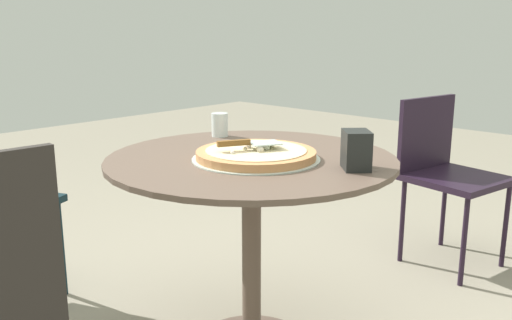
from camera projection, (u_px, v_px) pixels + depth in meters
The scene contains 6 objects.
patio_table at pixel (251, 202), 1.90m from camera, with size 0.98×0.98×0.73m.
pizza_on_tray at pixel (256, 155), 1.82m from camera, with size 0.42×0.42×0.05m.
pizza_server at pixel (249, 143), 1.80m from camera, with size 0.14×0.21×0.02m.
drinking_cup at pixel (220, 125), 2.20m from camera, with size 0.07×0.07×0.09m, color white.
napkin_dispenser at pixel (356, 150), 1.68m from camera, with size 0.10×0.08×0.12m, color black.
patio_chair_corner at pixel (445, 166), 2.72m from camera, with size 0.48×0.48×0.82m.
Camera 1 is at (-1.25, 1.31, 1.15)m, focal length 38.79 mm.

